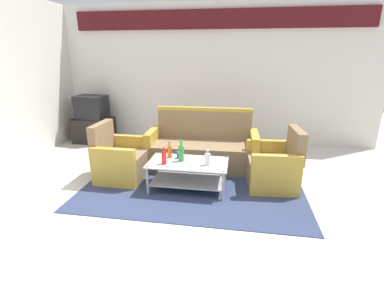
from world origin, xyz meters
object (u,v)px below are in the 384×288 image
object	(u,v)px
bottle_red	(164,158)
cup	(179,155)
armchair_right	(274,167)
couch	(202,149)
television	(92,107)
bottle_orange	(170,151)
coffee_table	(188,171)
bottle_green	(181,153)
tv_stand	(94,130)
armchair_left	(121,160)
bottle_clear	(207,159)

from	to	relation	value
bottle_red	cup	xyz separation A→B (m)	(0.16, 0.26, -0.04)
armchair_right	cup	bearing A→B (deg)	92.94
couch	cup	distance (m)	0.79
cup	television	distance (m)	2.88
armchair_right	bottle_orange	xyz separation A→B (m)	(-1.49, -0.18, 0.22)
couch	coffee_table	xyz separation A→B (m)	(-0.09, -0.87, -0.04)
coffee_table	bottle_orange	bearing A→B (deg)	156.00
coffee_table	bottle_green	bearing A→B (deg)	164.14
bottle_red	bottle_orange	xyz separation A→B (m)	(0.02, 0.25, 0.00)
armchair_right	tv_stand	size ratio (longest dim) A/B	1.06
bottle_red	bottle_green	xyz separation A→B (m)	(0.21, 0.15, 0.03)
couch	bottle_green	xyz separation A→B (m)	(-0.19, -0.84, 0.21)
television	cup	bearing A→B (deg)	148.02
couch	bottle_orange	world-z (taller)	couch
armchair_right	tv_stand	distance (m)	3.94
bottle_green	television	size ratio (longest dim) A/B	0.48
coffee_table	bottle_green	xyz separation A→B (m)	(-0.10, 0.03, 0.26)
bottle_orange	tv_stand	xyz separation A→B (m)	(-2.11, 1.77, -0.24)
armchair_right	television	distance (m)	3.97
armchair_left	couch	bearing A→B (deg)	120.25
coffee_table	tv_stand	distance (m)	3.07
armchair_right	coffee_table	size ratio (longest dim) A/B	0.77
bottle_red	bottle_green	bearing A→B (deg)	35.75
coffee_table	armchair_right	bearing A→B (deg)	14.46
coffee_table	bottle_clear	size ratio (longest dim) A/B	4.84
bottle_red	cup	world-z (taller)	bottle_red
armchair_left	bottle_green	bearing A→B (deg)	80.47
bottle_clear	television	xyz separation A→B (m)	(-2.68, 1.97, 0.26)
armchair_right	coffee_table	xyz separation A→B (m)	(-1.20, -0.31, -0.02)
coffee_table	television	distance (m)	3.11
bottle_orange	television	bearing A→B (deg)	139.94
bottle_orange	tv_stand	distance (m)	2.77
couch	bottle_clear	size ratio (longest dim) A/B	7.99
cup	armchair_left	bearing A→B (deg)	175.33
armchair_right	coffee_table	bearing A→B (deg)	100.00
bottle_clear	television	size ratio (longest dim) A/B	0.35
bottle_green	cup	size ratio (longest dim) A/B	3.10
bottle_green	tv_stand	size ratio (longest dim) A/B	0.39
armchair_left	tv_stand	bearing A→B (deg)	-141.16
armchair_left	bottle_clear	distance (m)	1.41
bottle_green	television	world-z (taller)	television
coffee_table	bottle_orange	xyz separation A→B (m)	(-0.29, 0.13, 0.23)
armchair_left	cup	bearing A→B (deg)	86.29
armchair_left	bottle_orange	size ratio (longest dim) A/B	3.40
couch	armchair_left	bearing A→B (deg)	27.93
armchair_right	bottle_red	xyz separation A→B (m)	(-1.51, -0.43, 0.21)
bottle_orange	cup	bearing A→B (deg)	1.86
armchair_left	bottle_clear	size ratio (longest dim) A/B	3.74
coffee_table	bottle_orange	size ratio (longest dim) A/B	4.41
coffee_table	couch	bearing A→B (deg)	84.02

